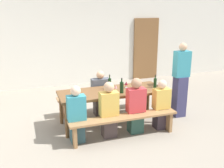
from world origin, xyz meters
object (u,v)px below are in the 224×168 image
at_px(wooden_door, 146,49).
at_px(seated_guest_near_2, 136,107).
at_px(wine_bottle_1, 155,83).
at_px(wine_glass_0, 126,83).
at_px(standing_host, 181,82).
at_px(wine_bottle_0, 110,84).
at_px(wine_bottle_2, 122,87).
at_px(seated_guest_near_0, 77,116).
at_px(bench_far, 102,98).
at_px(wine_glass_1, 116,87).
at_px(seated_guest_near_3, 161,106).
at_px(bench_near, 124,121).
at_px(seated_guest_near_1, 109,111).
at_px(seated_guest_far_0, 101,95).
at_px(tasting_table, 112,94).

bearing_deg(wooden_door, seated_guest_near_2, -118.71).
height_order(wine_bottle_1, wine_glass_0, wine_bottle_1).
height_order(wooden_door, standing_host, wooden_door).
height_order(wine_bottle_0, wine_bottle_1, wine_bottle_0).
bearing_deg(wine_bottle_2, seated_guest_near_0, -160.68).
bearing_deg(wine_glass_0, standing_host, -10.30).
height_order(bench_far, wine_glass_1, wine_glass_1).
bearing_deg(seated_guest_near_3, seated_guest_near_0, 90.00).
relative_size(seated_guest_near_0, seated_guest_near_3, 1.05).
bearing_deg(bench_far, wine_glass_0, -58.66).
bearing_deg(wooden_door, bench_near, -121.19).
bearing_deg(seated_guest_near_1, seated_guest_near_2, -90.00).
relative_size(wooden_door, wine_bottle_1, 7.16).
bearing_deg(bench_near, seated_guest_near_1, 150.02).
relative_size(seated_guest_near_1, seated_guest_far_0, 1.06).
xyz_separation_m(bench_near, seated_guest_near_1, (-0.26, 0.15, 0.18)).
height_order(wine_bottle_2, standing_host, standing_host).
relative_size(tasting_table, seated_guest_near_2, 1.97).
xyz_separation_m(wine_glass_0, seated_guest_near_2, (-0.06, -0.67, -0.30)).
distance_m(wine_glass_0, seated_guest_near_1, 0.97).
relative_size(wine_bottle_1, wine_glass_0, 2.06).
xyz_separation_m(wine_bottle_2, seated_guest_far_0, (-0.23, 0.76, -0.38)).
distance_m(wine_glass_1, standing_host, 1.56).
distance_m(bench_near, seated_guest_far_0, 1.28).
bearing_deg(seated_guest_near_1, seated_guest_near_3, -90.00).
bearing_deg(seated_guest_near_3, wine_glass_1, 59.94).
bearing_deg(wine_bottle_2, wooden_door, 56.78).
relative_size(wine_bottle_0, seated_guest_near_1, 0.29).
xyz_separation_m(wine_bottle_0, standing_host, (1.62, -0.25, -0.04)).
distance_m(wine_bottle_0, seated_guest_far_0, 0.58).
xyz_separation_m(wine_bottle_1, wine_glass_1, (-0.92, 0.02, -0.01)).
xyz_separation_m(wooden_door, bench_far, (-2.37, -2.49, -0.69)).
distance_m(wine_glass_1, seated_guest_near_1, 0.66).
bearing_deg(wine_glass_0, tasting_table, -163.99).
relative_size(wooden_door, bench_near, 0.97).
relative_size(tasting_table, wine_glass_1, 15.11).
relative_size(wine_bottle_2, wine_glass_1, 2.11).
xyz_separation_m(wine_glass_0, wine_glass_1, (-0.31, -0.19, 0.00)).
xyz_separation_m(wine_bottle_2, seated_guest_near_1, (-0.40, -0.36, -0.34)).
bearing_deg(standing_host, wine_bottle_0, -8.64).
relative_size(tasting_table, seated_guest_near_0, 2.04).
bearing_deg(seated_guest_near_2, bench_near, 115.96).
xyz_separation_m(wine_bottle_2, seated_guest_near_0, (-1.04, -0.36, -0.35)).
bearing_deg(tasting_table, bench_near, -90.00).
xyz_separation_m(tasting_table, wine_glass_0, (0.37, 0.11, 0.17)).
bearing_deg(tasting_table, seated_guest_far_0, 98.91).
relative_size(seated_guest_near_0, standing_host, 0.65).
relative_size(wine_bottle_1, wine_bottle_2, 0.93).
bearing_deg(wine_glass_0, bench_near, -114.29).
height_order(bench_far, wine_bottle_2, wine_bottle_2).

